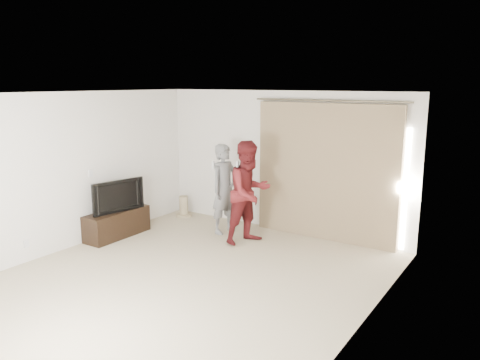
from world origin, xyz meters
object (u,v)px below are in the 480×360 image
at_px(tv, 116,195).
at_px(person_man, 225,189).
at_px(tv_console, 117,224).
at_px(person_woman, 249,192).

xyz_separation_m(tv, person_man, (1.49, 1.27, 0.06)).
relative_size(tv_console, tv, 1.24).
height_order(tv, person_woman, person_woman).
bearing_deg(person_man, tv, -139.70).
distance_m(tv, person_woman, 2.41).
relative_size(tv_console, person_man, 0.75).
bearing_deg(tv_console, person_woman, 25.81).
distance_m(tv, person_man, 1.96).
bearing_deg(tv, tv_console, 0.00).
relative_size(tv, person_man, 0.60).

